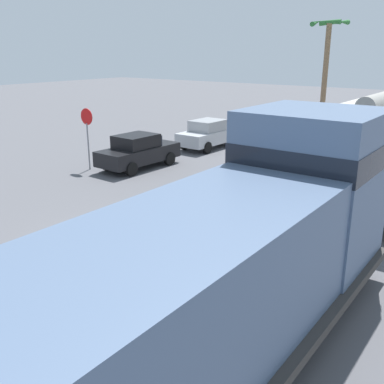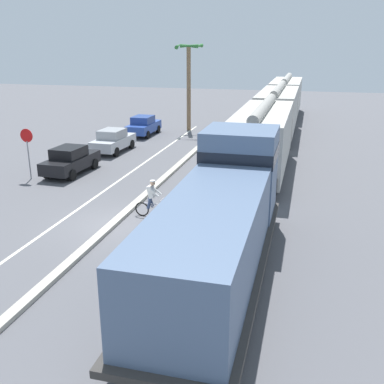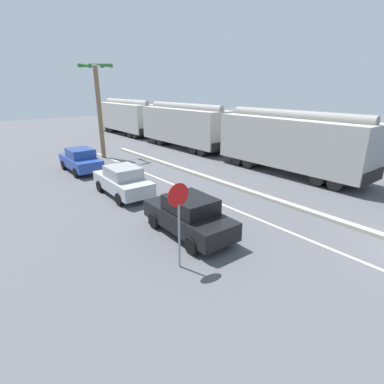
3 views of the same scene
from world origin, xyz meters
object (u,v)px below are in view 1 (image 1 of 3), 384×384
object	(u,v)px
parked_car_silver	(209,134)
parked_car_black	(138,151)
parked_car_blue	(260,121)
cyclist	(186,214)
locomotive	(226,271)
palm_tree_near	(327,54)
stop_sign	(87,127)

from	to	relation	value
parked_car_silver	parked_car_black	bearing A→B (deg)	-90.96
parked_car_black	parked_car_blue	bearing A→B (deg)	89.72
cyclist	parked_car_silver	bearing A→B (deg)	121.38
parked_car_black	cyclist	world-z (taller)	cyclist
locomotive	parked_car_blue	bearing A→B (deg)	116.68
parked_car_blue	palm_tree_near	distance (m)	6.23
stop_sign	palm_tree_near	size ratio (longest dim) A/B	0.39
parked_car_black	parked_car_blue	distance (m)	12.11
locomotive	parked_car_blue	world-z (taller)	locomotive
parked_car_blue	palm_tree_near	bearing A→B (deg)	46.97
cyclist	palm_tree_near	world-z (taller)	palm_tree_near
locomotive	parked_car_silver	distance (m)	18.71
parked_car_black	cyclist	bearing A→B (deg)	-38.09
cyclist	locomotive	bearing A→B (deg)	-45.42
parked_car_blue	stop_sign	size ratio (longest dim) A/B	1.47
parked_car_blue	cyclist	distance (m)	18.93
stop_sign	locomotive	bearing A→B (deg)	-31.94
locomotive	cyclist	size ratio (longest dim) A/B	6.77
parked_car_black	palm_tree_near	world-z (taller)	palm_tree_near
palm_tree_near	locomotive	bearing A→B (deg)	-72.60
locomotive	palm_tree_near	xyz separation A→B (m)	(-7.77, 24.79, 3.36)
parked_car_silver	stop_sign	distance (m)	7.74
parked_car_black	parked_car_blue	world-z (taller)	same
parked_car_silver	palm_tree_near	xyz separation A→B (m)	(3.01, 9.53, 4.34)
parked_car_black	stop_sign	world-z (taller)	stop_sign
locomotive	parked_car_silver	bearing A→B (deg)	125.23
stop_sign	palm_tree_near	world-z (taller)	palm_tree_near
locomotive	cyclist	distance (m)	5.58
parked_car_silver	cyclist	xyz separation A→B (m)	(6.92, -11.34, 0.00)
parked_car_silver	cyclist	bearing A→B (deg)	-58.62
locomotive	parked_car_black	size ratio (longest dim) A/B	2.73
locomotive	stop_sign	size ratio (longest dim) A/B	4.03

